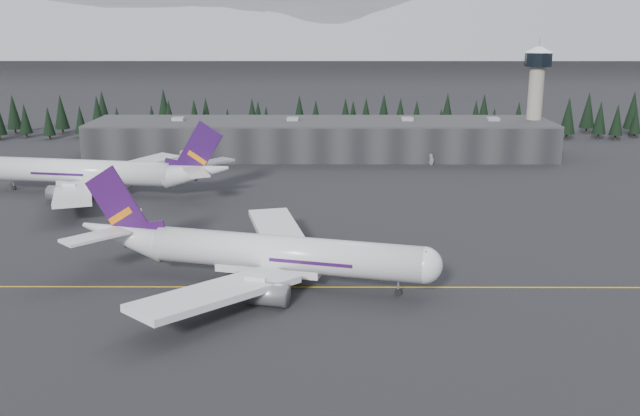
{
  "coord_description": "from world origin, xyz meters",
  "views": [
    {
      "loc": [
        0.59,
        -123.06,
        47.25
      ],
      "look_at": [
        0.0,
        20.0,
        9.0
      ],
      "focal_mm": 40.0,
      "sensor_mm": 36.0,
      "label": 1
    }
  ],
  "objects_px": {
    "gse_vehicle_b": "(431,163)",
    "jet_main": "(254,252)",
    "jet_parked": "(103,173)",
    "control_tower": "(536,89)",
    "terminal": "(321,138)",
    "gse_vehicle_a": "(184,165)"
  },
  "relations": [
    {
      "from": "gse_vehicle_b",
      "to": "jet_main",
      "type": "bearing_deg",
      "value": -49.06
    },
    {
      "from": "terminal",
      "to": "gse_vehicle_a",
      "type": "xyz_separation_m",
      "value": [
        -44.81,
        -19.6,
        -5.5
      ]
    },
    {
      "from": "gse_vehicle_a",
      "to": "gse_vehicle_b",
      "type": "bearing_deg",
      "value": -14.73
    },
    {
      "from": "terminal",
      "to": "gse_vehicle_a",
      "type": "height_order",
      "value": "terminal"
    },
    {
      "from": "gse_vehicle_b",
      "to": "gse_vehicle_a",
      "type": "bearing_deg",
      "value": -112.19
    },
    {
      "from": "terminal",
      "to": "control_tower",
      "type": "relative_size",
      "value": 4.24
    },
    {
      "from": "gse_vehicle_b",
      "to": "jet_parked",
      "type": "bearing_deg",
      "value": -92.02
    },
    {
      "from": "control_tower",
      "to": "gse_vehicle_b",
      "type": "height_order",
      "value": "control_tower"
    },
    {
      "from": "jet_parked",
      "to": "gse_vehicle_a",
      "type": "xyz_separation_m",
      "value": [
        15.21,
        36.91,
        -5.17
      ]
    },
    {
      "from": "terminal",
      "to": "jet_main",
      "type": "height_order",
      "value": "jet_main"
    },
    {
      "from": "jet_parked",
      "to": "control_tower",
      "type": "bearing_deg",
      "value": -146.4
    },
    {
      "from": "jet_main",
      "to": "jet_parked",
      "type": "distance_m",
      "value": 82.94
    },
    {
      "from": "control_tower",
      "to": "gse_vehicle_b",
      "type": "distance_m",
      "value": 48.4
    },
    {
      "from": "jet_main",
      "to": "gse_vehicle_b",
      "type": "bearing_deg",
      "value": 80.02
    },
    {
      "from": "control_tower",
      "to": "gse_vehicle_b",
      "type": "relative_size",
      "value": 10.09
    },
    {
      "from": "terminal",
      "to": "jet_main",
      "type": "distance_m",
      "value": 124.74
    },
    {
      "from": "control_tower",
      "to": "gse_vehicle_b",
      "type": "bearing_deg",
      "value": -153.93
    },
    {
      "from": "terminal",
      "to": "control_tower",
      "type": "xyz_separation_m",
      "value": [
        75.0,
        3.0,
        17.11
      ]
    },
    {
      "from": "gse_vehicle_a",
      "to": "jet_main",
      "type": "bearing_deg",
      "value": -90.02
    },
    {
      "from": "terminal",
      "to": "gse_vehicle_b",
      "type": "height_order",
      "value": "terminal"
    },
    {
      "from": "control_tower",
      "to": "jet_main",
      "type": "height_order",
      "value": "control_tower"
    },
    {
      "from": "terminal",
      "to": "jet_main",
      "type": "relative_size",
      "value": 2.34
    }
  ]
}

